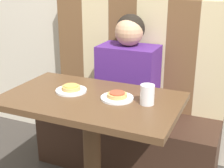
{
  "coord_description": "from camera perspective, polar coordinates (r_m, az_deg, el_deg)",
  "views": [
    {
      "loc": [
        0.73,
        -1.38,
        1.39
      ],
      "look_at": [
        0.0,
        0.28,
        0.75
      ],
      "focal_mm": 50.0,
      "sensor_mm": 36.0,
      "label": 1
    }
  ],
  "objects": [
    {
      "name": "drinking_cup",
      "position": [
        1.58,
        6.47,
        -1.94
      ],
      "size": [
        0.07,
        0.07,
        0.1
      ],
      "color": "silver",
      "rests_on": "dining_table"
    },
    {
      "name": "pizza_right",
      "position": [
        1.64,
        0.94,
        -1.99
      ],
      "size": [
        0.1,
        0.1,
        0.03
      ],
      "color": "tan",
      "rests_on": "plate_right"
    },
    {
      "name": "booth_backrest",
      "position": [
        2.33,
        4.73,
        5.52
      ],
      "size": [
        1.3,
        0.1,
        0.8
      ],
      "color": "brown",
      "rests_on": "booth_seat"
    },
    {
      "name": "person",
      "position": [
        2.17,
        3.04,
        2.59
      ],
      "size": [
        0.4,
        0.25,
        0.71
      ],
      "color": "#4C237A",
      "rests_on": "booth_seat"
    },
    {
      "name": "booth_seat",
      "position": [
        2.39,
        2.79,
        -10.03
      ],
      "size": [
        1.3,
        0.48,
        0.43
      ],
      "color": "#382319",
      "rests_on": "ground_plane"
    },
    {
      "name": "plate_left",
      "position": [
        1.77,
        -7.47,
        -1.19
      ],
      "size": [
        0.17,
        0.17,
        0.01
      ],
      "color": "white",
      "rests_on": "dining_table"
    },
    {
      "name": "plate_right",
      "position": [
        1.65,
        0.94,
        -2.58
      ],
      "size": [
        0.17,
        0.17,
        0.01
      ],
      "color": "white",
      "rests_on": "dining_table"
    },
    {
      "name": "pizza_left",
      "position": [
        1.76,
        -7.5,
        -0.64
      ],
      "size": [
        0.1,
        0.1,
        0.03
      ],
      "color": "tan",
      "rests_on": "plate_left"
    },
    {
      "name": "dining_table",
      "position": [
        1.73,
        -3.81,
        -6.21
      ],
      "size": [
        0.95,
        0.57,
        0.77
      ],
      "color": "brown",
      "rests_on": "ground_plane"
    }
  ]
}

